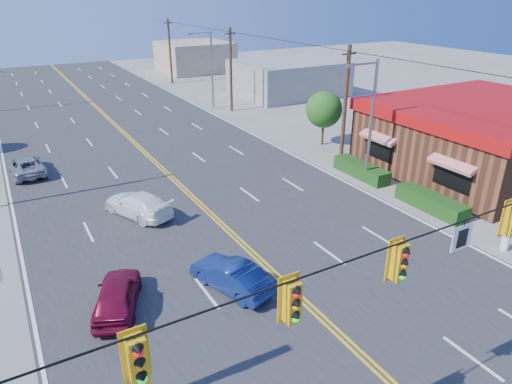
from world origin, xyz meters
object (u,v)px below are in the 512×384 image
car_blue (231,277)px  car_white (138,205)px  car_magenta (117,296)px  signal_span (426,268)px  kfc (484,136)px  car_silver (26,166)px

car_blue → car_white: (-1.40, 8.88, 0.01)m
car_blue → car_magenta: bearing=-31.1°
car_magenta → car_blue: car_magenta is taller
signal_span → kfc: size_ratio=1.49×
signal_span → car_silver: bearing=107.3°
kfc → car_blue: size_ratio=4.14×
signal_span → car_silver: 28.32m
signal_span → kfc: signal_span is taller
car_magenta → car_white: (3.16, 7.85, -0.00)m
signal_span → car_blue: size_ratio=6.17×
kfc → car_white: (-23.48, 4.68, -1.72)m
signal_span → car_silver: signal_span is taller
signal_span → car_white: 17.55m
car_blue → car_silver: 19.94m
car_magenta → car_silver: bearing=-62.0°
car_blue → car_white: size_ratio=0.86×
kfc → car_blue: kfc is taller
car_magenta → car_silver: 17.97m
kfc → car_silver: size_ratio=3.61×
signal_span → kfc: 23.47m
signal_span → car_blue: 9.11m
kfc → car_magenta: bearing=-173.2°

